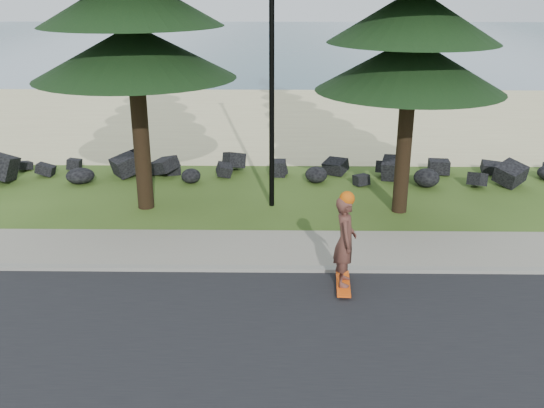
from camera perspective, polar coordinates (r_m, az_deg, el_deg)
The scene contains 9 objects.
ground at distance 14.08m, azimuth -0.22°, elevation -4.70°, with size 160.00×160.00×0.00m, color #314A17.
road at distance 10.18m, azimuth -0.71°, elevation -15.48°, with size 160.00×7.00×0.02m, color black.
kerb at distance 13.25m, azimuth -0.30°, elevation -6.16°, with size 160.00×0.20×0.10m, color gray.
sidewalk at distance 14.25m, azimuth -0.21°, elevation -4.21°, with size 160.00×2.00×0.08m, color gray.
beach_sand at distance 27.89m, azimuth 0.34°, elevation 8.08°, with size 160.00×15.00×0.01m, color #C9BB86.
ocean at distance 64.02m, azimuth 0.65°, elevation 15.10°, with size 160.00×58.00×0.01m, color #365B67.
seawall_boulders at distance 19.30m, azimuth 0.09°, elevation 2.39°, with size 60.00×2.40×1.10m, color black, non-canonical shape.
lamp_post at distance 16.05m, azimuth -0.03°, elevation 13.84°, with size 0.25×0.14×8.14m.
skateboarder at distance 12.21m, azimuth 6.89°, elevation -3.52°, with size 0.49×1.14×2.09m.
Camera 1 is at (0.24, -12.74, 5.99)m, focal length 40.00 mm.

